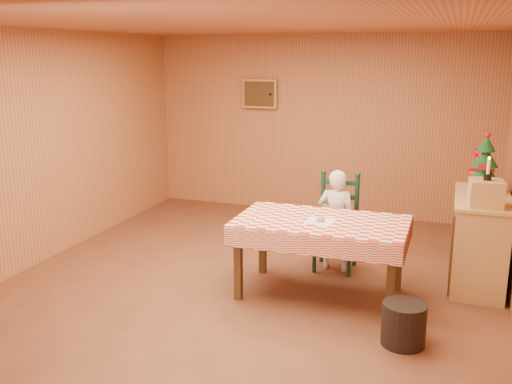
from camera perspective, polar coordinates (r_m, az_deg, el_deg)
ground at (r=5.97m, az=-0.65°, el=-9.33°), size 6.00×6.00×0.00m
cabin_walls at (r=6.02m, az=1.04°, el=8.85°), size 5.10×6.05×2.65m
dining_table at (r=5.56m, az=6.53°, el=-3.62°), size 1.66×0.96×0.77m
ladder_chair at (r=6.35m, az=8.08°, el=-3.19°), size 0.44×0.40×1.08m
seated_child at (r=6.28m, az=8.00°, el=-2.82°), size 0.41×0.27×1.12m
napkin at (r=5.49m, az=6.43°, el=-2.93°), size 0.26×0.26×0.00m
donut at (r=5.49m, az=6.44°, el=-2.76°), size 0.11×0.11×0.03m
shelf_unit at (r=6.32m, az=21.32°, el=-4.47°), size 0.54×1.24×0.93m
crate at (r=5.78m, az=22.01°, el=-0.11°), size 0.32×0.32×0.25m
christmas_tree at (r=6.39m, az=21.92°, el=2.57°), size 0.34×0.34×0.62m
flower_arrangement at (r=6.69m, az=21.34°, el=2.36°), size 0.23×0.23×0.39m
candle_set at (r=5.74m, az=22.17°, el=1.73°), size 0.07×0.07×0.22m
storage_bin at (r=4.94m, az=14.55°, el=-12.66°), size 0.42×0.42×0.36m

